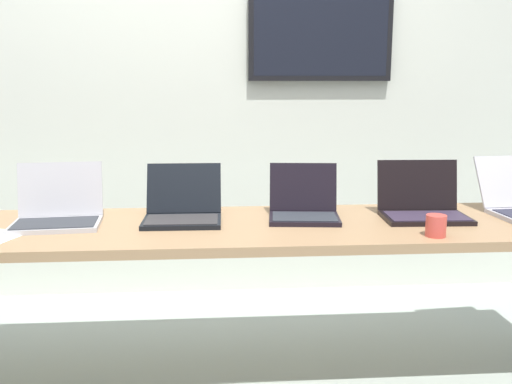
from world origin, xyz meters
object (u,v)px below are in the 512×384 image
at_px(laptop_station_2, 183,208).
at_px(laptop_station_4, 422,205).
at_px(laptop_station_3, 304,206).
at_px(coffee_mug, 436,226).
at_px(workbench, 204,234).
at_px(laptop_station_1, 58,211).

height_order(laptop_station_2, laptop_station_4, laptop_station_4).
xyz_separation_m(laptop_station_2, laptop_station_4, (1.08, -0.02, 0.00)).
relative_size(laptop_station_2, laptop_station_3, 1.02).
bearing_deg(coffee_mug, laptop_station_2, 161.69).
bearing_deg(coffee_mug, laptop_station_3, 144.60).
bearing_deg(laptop_station_3, workbench, -168.83).
bearing_deg(laptop_station_2, laptop_station_4, -1.11).
bearing_deg(workbench, laptop_station_3, 11.17).
relative_size(laptop_station_4, coffee_mug, 4.40).
bearing_deg(laptop_station_1, workbench, -5.57).
distance_m(workbench, laptop_station_3, 0.47).
height_order(laptop_station_2, coffee_mug, laptop_station_2).
relative_size(laptop_station_1, laptop_station_4, 1.01).
height_order(workbench, laptop_station_4, laptop_station_4).
distance_m(laptop_station_1, laptop_station_2, 0.53).
bearing_deg(laptop_station_1, laptop_station_4, 0.16).
distance_m(workbench, laptop_station_2, 0.16).
bearing_deg(laptop_station_2, coffee_mug, -18.31).
bearing_deg(laptop_station_3, coffee_mug, -35.40).
bearing_deg(workbench, laptop_station_4, 3.80).
distance_m(workbench, laptop_station_4, 0.99).
bearing_deg(laptop_station_4, workbench, -176.20).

